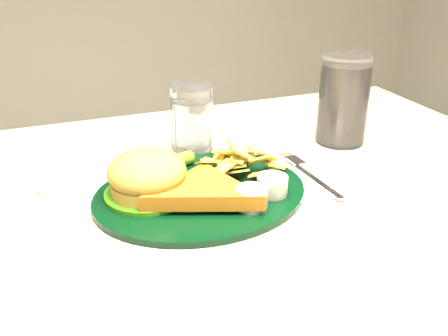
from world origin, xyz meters
The scene contains 6 objects.
dinner_plate centered at (0.01, 0.01, 0.78)m, with size 0.31×0.26×0.07m, color black, non-canonical shape.
water_glass centered at (0.05, 0.18, 0.81)m, with size 0.07×0.07×0.11m, color silver.
cola_glass centered at (0.31, 0.12, 0.83)m, with size 0.09×0.09×0.16m, color black.
fork_napkin centered at (0.19, -0.01, 0.76)m, with size 0.12×0.16×0.01m, color white, non-canonical shape.
ramekin centered at (-0.18, 0.10, 0.76)m, with size 0.04×0.04×0.03m, color white.
wrapped_straw centered at (-0.03, 0.09, 0.75)m, with size 0.19×0.07×0.01m, color white, non-canonical shape.
Camera 1 is at (-0.18, -0.59, 1.09)m, focal length 40.00 mm.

